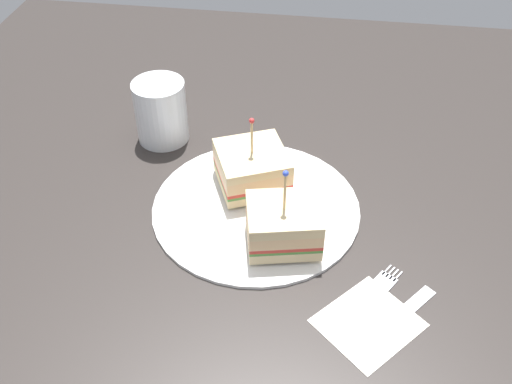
{
  "coord_description": "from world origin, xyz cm",
  "views": [
    {
      "loc": [
        54.92,
        8.07,
        51.95
      ],
      "look_at": [
        0.0,
        0.0,
        2.94
      ],
      "focal_mm": 40.6,
      "sensor_mm": 36.0,
      "label": 1
    }
  ],
  "objects_px": {
    "sandwich_half_front": "(252,168)",
    "drink_glass": "(161,115)",
    "fork": "(375,291)",
    "sandwich_half_back": "(283,225)",
    "knife": "(401,315)",
    "plate": "(256,206)",
    "napkin": "(368,323)"
  },
  "relations": [
    {
      "from": "napkin",
      "to": "sandwich_half_front",
      "type": "bearing_deg",
      "value": -142.12
    },
    {
      "from": "plate",
      "to": "drink_glass",
      "type": "xyz_separation_m",
      "value": [
        -0.14,
        -0.16,
        0.04
      ]
    },
    {
      "from": "sandwich_half_front",
      "to": "sandwich_half_back",
      "type": "height_order",
      "value": "sandwich_half_back"
    },
    {
      "from": "napkin",
      "to": "knife",
      "type": "bearing_deg",
      "value": 113.08
    },
    {
      "from": "plate",
      "to": "fork",
      "type": "bearing_deg",
      "value": 52.49
    },
    {
      "from": "sandwich_half_front",
      "to": "drink_glass",
      "type": "xyz_separation_m",
      "value": [
        -0.1,
        -0.15,
        0.01
      ]
    },
    {
      "from": "plate",
      "to": "napkin",
      "type": "height_order",
      "value": "plate"
    },
    {
      "from": "plate",
      "to": "knife",
      "type": "height_order",
      "value": "plate"
    },
    {
      "from": "plate",
      "to": "sandwich_half_front",
      "type": "relative_size",
      "value": 2.35
    },
    {
      "from": "plate",
      "to": "fork",
      "type": "xyz_separation_m",
      "value": [
        0.12,
        0.15,
        -0.0
      ]
    },
    {
      "from": "sandwich_half_back",
      "to": "knife",
      "type": "xyz_separation_m",
      "value": [
        0.09,
        0.14,
        -0.03
      ]
    },
    {
      "from": "sandwich_half_front",
      "to": "drink_glass",
      "type": "relative_size",
      "value": 1.23
    },
    {
      "from": "sandwich_half_back",
      "to": "plate",
      "type": "bearing_deg",
      "value": -145.34
    },
    {
      "from": "sandwich_half_front",
      "to": "fork",
      "type": "height_order",
      "value": "sandwich_half_front"
    },
    {
      "from": "sandwich_half_front",
      "to": "sandwich_half_back",
      "type": "xyz_separation_m",
      "value": [
        0.1,
        0.05,
        0.0
      ]
    },
    {
      "from": "sandwich_half_back",
      "to": "drink_glass",
      "type": "distance_m",
      "value": 0.28
    },
    {
      "from": "plate",
      "to": "sandwich_half_back",
      "type": "relative_size",
      "value": 2.49
    },
    {
      "from": "plate",
      "to": "fork",
      "type": "distance_m",
      "value": 0.19
    },
    {
      "from": "sandwich_half_back",
      "to": "drink_glass",
      "type": "relative_size",
      "value": 1.16
    },
    {
      "from": "sandwich_half_front",
      "to": "drink_glass",
      "type": "distance_m",
      "value": 0.18
    },
    {
      "from": "sandwich_half_back",
      "to": "fork",
      "type": "height_order",
      "value": "sandwich_half_back"
    },
    {
      "from": "plate",
      "to": "sandwich_half_front",
      "type": "distance_m",
      "value": 0.05
    },
    {
      "from": "fork",
      "to": "sandwich_half_front",
      "type": "bearing_deg",
      "value": -134.02
    },
    {
      "from": "sandwich_half_front",
      "to": "drink_glass",
      "type": "bearing_deg",
      "value": -122.46
    },
    {
      "from": "drink_glass",
      "to": "napkin",
      "type": "relative_size",
      "value": 0.95
    },
    {
      "from": "drink_glass",
      "to": "fork",
      "type": "bearing_deg",
      "value": 51.02
    },
    {
      "from": "sandwich_half_front",
      "to": "fork",
      "type": "relative_size",
      "value": 1.07
    },
    {
      "from": "knife",
      "to": "fork",
      "type": "bearing_deg",
      "value": -134.67
    },
    {
      "from": "fork",
      "to": "knife",
      "type": "relative_size",
      "value": 1.07
    },
    {
      "from": "drink_glass",
      "to": "sandwich_half_front",
      "type": "bearing_deg",
      "value": 57.54
    },
    {
      "from": "drink_glass",
      "to": "knife",
      "type": "xyz_separation_m",
      "value": [
        0.28,
        0.34,
        -0.04
      ]
    },
    {
      "from": "sandwich_half_back",
      "to": "napkin",
      "type": "height_order",
      "value": "sandwich_half_back"
    }
  ]
}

